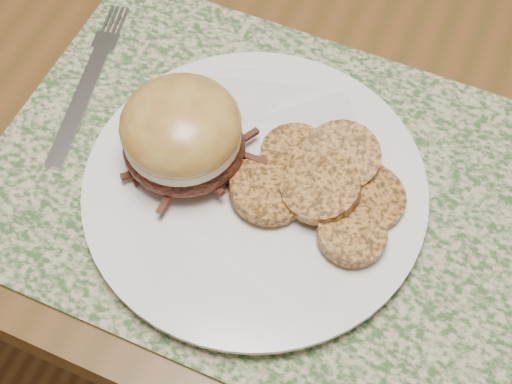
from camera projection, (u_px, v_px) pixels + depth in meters
ground at (381, 309)px, 1.33m from camera, size 3.50×3.50×0.00m
dining_table at (478, 77)px, 0.75m from camera, size 1.50×0.90×0.75m
placemat at (265, 182)px, 0.59m from camera, size 0.45×0.33×0.00m
dinner_plate at (255, 189)px, 0.57m from camera, size 0.26×0.26×0.02m
pork_sandwich at (182, 134)px, 0.55m from camera, size 0.12×0.12×0.07m
roasted_potatoes at (324, 185)px, 0.55m from camera, size 0.16×0.14×0.03m
fork at (90, 81)px, 0.64m from camera, size 0.05×0.19×0.00m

